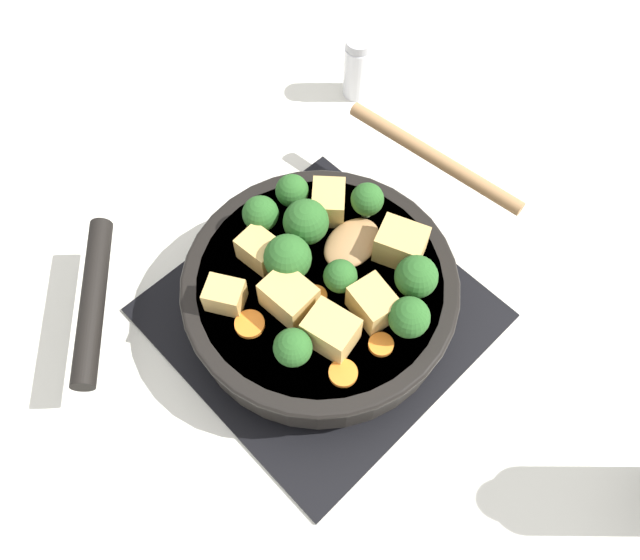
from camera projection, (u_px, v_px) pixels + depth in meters
The scene contains 25 objects.
ground_plane at pixel (320, 314), 0.69m from camera, with size 2.40×2.40×0.00m, color silver.
front_burner_grate at pixel (320, 309), 0.68m from camera, with size 0.31×0.31×0.03m.
skillet_pan at pixel (317, 291), 0.64m from camera, with size 0.36×0.38×0.05m.
wooden_spoon at pixel (399, 193), 0.66m from camera, with size 0.22×0.20×0.02m.
tofu_cube_center_large at pixel (225, 295), 0.60m from camera, with size 0.04×0.03×0.03m, color tan.
tofu_cube_near_handle at pixel (286, 294), 0.59m from camera, with size 0.05×0.04×0.04m, color tan.
tofu_cube_east_chunk at pixel (331, 331), 0.57m from camera, with size 0.05×0.04×0.04m, color tan.
tofu_cube_west_chunk at pixel (328, 202), 0.65m from camera, with size 0.04×0.03×0.03m, color tan.
tofu_cube_back_piece at pixel (401, 244), 0.62m from camera, with size 0.05×0.04×0.04m, color tan.
tofu_cube_front_piece at pixel (259, 250), 0.62m from camera, with size 0.04×0.03×0.03m, color tan.
tofu_cube_mid_small at pixel (373, 304), 0.59m from camera, with size 0.04×0.03×0.03m, color tan.
broccoli_floret_near_spoon at pixel (259, 215), 0.63m from camera, with size 0.04×0.04×0.04m.
broccoli_floret_center_top at pixel (416, 277), 0.59m from camera, with size 0.04×0.04×0.05m.
broccoli_floret_east_rim at pixel (288, 258), 0.60m from camera, with size 0.05×0.05×0.05m.
broccoli_floret_west_rim at pixel (409, 318), 0.57m from camera, with size 0.04×0.04×0.05m.
broccoli_floret_north_edge at pixel (292, 191), 0.64m from camera, with size 0.03×0.03×0.04m.
broccoli_floret_south_cluster at pixel (293, 348), 0.56m from camera, with size 0.04×0.04×0.04m.
broccoli_floret_mid_floret at pixel (306, 222), 0.62m from camera, with size 0.05×0.05×0.05m.
broccoli_floret_small_inner at pixel (340, 277), 0.59m from camera, with size 0.03×0.03×0.04m.
broccoli_floret_tall_stem at pixel (367, 200), 0.64m from camera, with size 0.03×0.03×0.04m.
carrot_slice_orange_thin at pixel (381, 345), 0.58m from camera, with size 0.02×0.02×0.01m, color orange.
carrot_slice_near_center at pixel (343, 373), 0.57m from camera, with size 0.03×0.03×0.01m, color orange.
carrot_slice_edge_slice at pixel (250, 324), 0.59m from camera, with size 0.03×0.03×0.01m, color orange.
carrot_slice_under_broccoli at pixel (315, 296), 0.61m from camera, with size 0.02×0.02×0.01m, color orange.
salt_shaker at pixel (358, 68), 0.81m from camera, with size 0.04×0.04×0.09m.
Camera 1 is at (-0.21, 0.21, 0.62)m, focal length 35.00 mm.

